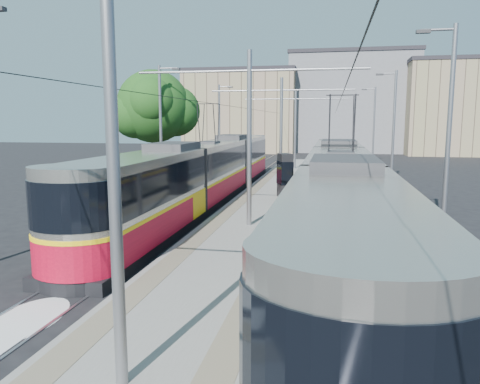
# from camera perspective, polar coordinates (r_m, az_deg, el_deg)

# --- Properties ---
(ground) EXTENTS (160.00, 160.00, 0.00)m
(ground) POSITION_cam_1_polar(r_m,az_deg,el_deg) (11.96, -5.72, -13.70)
(ground) COLOR black
(ground) RESTS_ON ground
(platform) EXTENTS (4.00, 50.00, 0.30)m
(platform) POSITION_cam_1_polar(r_m,az_deg,el_deg) (28.11, 4.28, -0.36)
(platform) COLOR gray
(platform) RESTS_ON ground
(tactile_strip_left) EXTENTS (0.70, 50.00, 0.01)m
(tactile_strip_left) POSITION_cam_1_polar(r_m,az_deg,el_deg) (28.30, 1.37, 0.03)
(tactile_strip_left) COLOR gray
(tactile_strip_left) RESTS_ON platform
(tactile_strip_right) EXTENTS (0.70, 50.00, 0.01)m
(tactile_strip_right) POSITION_cam_1_polar(r_m,az_deg,el_deg) (27.96, 7.24, -0.14)
(tactile_strip_right) COLOR gray
(tactile_strip_right) RESTS_ON platform
(rails) EXTENTS (8.71, 70.00, 0.03)m
(rails) POSITION_cam_1_polar(r_m,az_deg,el_deg) (28.14, 4.28, -0.63)
(rails) COLOR gray
(rails) RESTS_ON ground
(tram_left) EXTENTS (2.43, 30.81, 5.50)m
(tram_left) POSITION_cam_1_polar(r_m,az_deg,el_deg) (26.87, -3.78, 2.57)
(tram_left) COLOR black
(tram_left) RESTS_ON ground
(tram_right) EXTENTS (2.43, 29.39, 5.50)m
(tram_right) POSITION_cam_1_polar(r_m,az_deg,el_deg) (18.42, 12.03, 0.08)
(tram_right) COLOR black
(tram_right) RESTS_ON ground
(catenary) EXTENTS (9.20, 70.00, 7.00)m
(catenary) POSITION_cam_1_polar(r_m,az_deg,el_deg) (24.95, 3.61, 8.59)
(catenary) COLOR gray
(catenary) RESTS_ON platform
(street_lamps) EXTENTS (15.18, 38.22, 8.00)m
(street_lamps) POSITION_cam_1_polar(r_m,az_deg,el_deg) (31.75, 5.23, 7.96)
(street_lamps) COLOR gray
(street_lamps) RESTS_ON ground
(shelter) EXTENTS (1.03, 1.28, 2.46)m
(shelter) POSITION_cam_1_polar(r_m,az_deg,el_deg) (26.24, 5.49, 2.14)
(shelter) COLOR black
(shelter) RESTS_ON platform
(tree) EXTENTS (5.54, 5.12, 8.05)m
(tree) POSITION_cam_1_polar(r_m,az_deg,el_deg) (33.50, -9.84, 10.06)
(tree) COLOR #382314
(tree) RESTS_ON ground
(building_left) EXTENTS (16.32, 12.24, 11.96)m
(building_left) POSITION_cam_1_polar(r_m,az_deg,el_deg) (71.83, 0.42, 9.79)
(building_left) COLOR gray
(building_left) RESTS_ON ground
(building_centre) EXTENTS (18.36, 14.28, 14.49)m
(building_centre) POSITION_cam_1_polar(r_m,az_deg,el_deg) (74.68, 13.38, 10.49)
(building_centre) COLOR slate
(building_centre) RESTS_ON ground
(building_right) EXTENTS (14.28, 10.20, 12.63)m
(building_right) POSITION_cam_1_polar(r_m,az_deg,el_deg) (70.62, 25.12, 9.29)
(building_right) COLOR gray
(building_right) RESTS_ON ground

